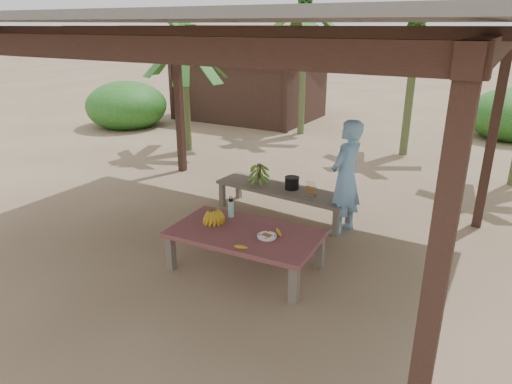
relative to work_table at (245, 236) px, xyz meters
The scene contains 17 objects.
ground 0.80m from the work_table, 129.07° to the left, with size 80.00×80.00×0.00m, color brown.
pavilion 2.44m from the work_table, 130.78° to the left, with size 6.60×5.60×2.95m.
work_table is the anchor object (origin of this frame).
bench 1.78m from the work_table, 101.79° to the left, with size 2.24×0.77×0.45m.
ripe_banana_bunch 0.53m from the work_table, behind, with size 0.31×0.26×0.19m, color gold, non-canonical shape.
plate 0.32m from the work_table, ahead, with size 0.23×0.23×0.04m.
loose_banana_front 0.46m from the work_table, 64.74° to the right, with size 0.04×0.16×0.04m, color gold.
loose_banana_side 0.42m from the work_table, 21.21° to the left, with size 0.04×0.17×0.04m, color gold.
water_flask 0.53m from the work_table, 142.31° to the left, with size 0.08×0.08×0.28m.
green_banana_stalk 1.96m from the work_table, 114.40° to the left, with size 0.30×0.30×0.34m, color #598C2D, non-canonical shape.
cooking_pot 1.81m from the work_table, 97.27° to the left, with size 0.22×0.22×0.19m, color black.
skewer_rack 1.67m from the work_table, 84.89° to the left, with size 0.18×0.08×0.24m, color #A57F47, non-canonical shape.
woman 1.81m from the work_table, 67.36° to the left, with size 0.61×0.40×1.66m, color #76AEDF.
hut 9.87m from the work_table, 120.02° to the left, with size 4.40×3.43×2.85m.
banana_plant_n 6.74m from the work_table, 85.80° to the left, with size 1.80×1.80×3.08m.
banana_plant_nw 8.04m from the work_table, 109.40° to the left, with size 1.80×1.80×3.61m.
banana_plant_w 6.17m from the work_table, 134.63° to the left, with size 1.80×1.80×2.75m.
Camera 1 is at (3.04, -4.81, 2.86)m, focal length 32.00 mm.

